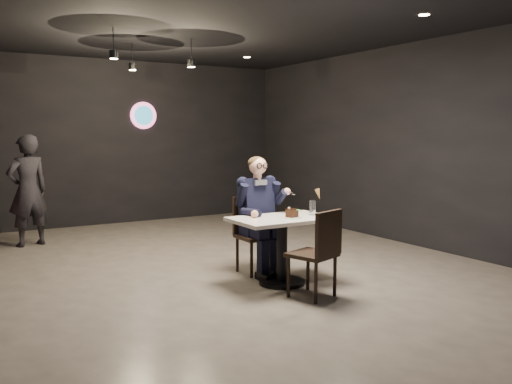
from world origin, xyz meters
TOP-DOWN VIEW (x-y plane):
  - floor at (0.00, 0.00)m, footprint 9.00×9.00m
  - wall_sign at (0.80, 4.47)m, footprint 0.50×0.06m
  - pendant_lights at (0.00, 2.00)m, footprint 1.40×1.20m
  - main_table at (0.65, -0.48)m, footprint 1.10×0.70m
  - chair_far at (0.65, 0.07)m, footprint 0.42×0.46m
  - chair_near at (0.65, -1.04)m, footprint 0.54×0.57m
  - seated_man at (0.65, 0.07)m, footprint 0.60×0.80m
  - dessert_plate at (0.73, -0.59)m, footprint 0.21×0.21m
  - cake_slice at (0.71, -0.58)m, footprint 0.14×0.13m
  - mint_leaf at (0.76, -0.62)m, footprint 0.06×0.04m
  - sundae_glass at (1.04, -0.50)m, footprint 0.07×0.07m
  - wafer_cone at (1.09, -0.55)m, footprint 0.07×0.07m
  - passerby at (-1.45, 3.17)m, footprint 0.69×0.54m

SIDE VIEW (x-z plane):
  - floor at x=0.00m, z-range 0.00..0.00m
  - main_table at x=0.65m, z-range 0.00..0.75m
  - chair_far at x=0.65m, z-range 0.00..0.92m
  - chair_near at x=0.65m, z-range 0.00..0.92m
  - seated_man at x=0.65m, z-range 0.00..1.44m
  - dessert_plate at x=0.73m, z-range 0.75..0.76m
  - cake_slice at x=0.71m, z-range 0.76..0.84m
  - passerby at x=-1.45m, z-range 0.00..1.66m
  - sundae_glass at x=1.04m, z-range 0.75..0.91m
  - mint_leaf at x=0.76m, z-range 0.84..0.85m
  - wafer_cone at x=1.09m, z-range 0.93..1.05m
  - wall_sign at x=0.80m, z-range 1.75..2.25m
  - pendant_lights at x=0.00m, z-range 2.70..3.06m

